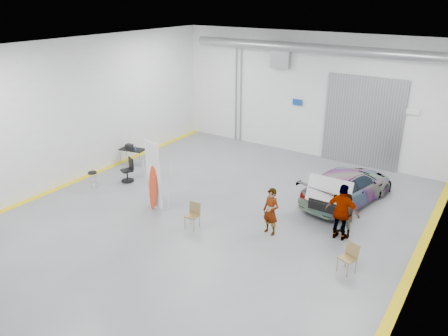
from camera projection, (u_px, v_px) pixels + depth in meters
The scene contains 13 objects.
ground at pixel (215, 215), 16.20m from camera, with size 16.00×16.00×0.00m, color slate.
room_shell at pixel (254, 96), 16.26m from camera, with size 14.02×16.18×6.01m.
sedan_car at pixel (348, 186), 16.98m from camera, with size 1.90×4.66×1.35m, color silver.
person_a at pixel (271, 211), 14.66m from camera, with size 0.60×0.40×1.66m, color #986F53.
person_b at pixel (346, 216), 14.50m from camera, with size 0.76×0.58×1.55m, color #45687F.
person_c at pixel (342, 212), 14.28m from camera, with size 1.14×0.47×1.97m, color brown.
surfboard_display at pixel (154, 181), 16.22m from camera, with size 0.80×0.32×2.86m.
folding_chair_near at pixel (192, 220), 15.22m from camera, with size 0.46×0.48×0.91m.
folding_chair_far at pixel (347, 263), 12.81m from camera, with size 0.56×0.59×0.92m.
shop_stool at pixel (93, 180), 18.20m from camera, with size 0.38×0.38×0.75m.
work_table at pixel (132, 149), 20.73m from camera, with size 1.29×0.82×0.98m.
office_chair at pixel (128, 171), 18.93m from camera, with size 0.59×0.62×1.03m.
trunk_lid at pixel (330, 188), 15.12m from camera, with size 1.58×0.96×0.04m, color silver.
Camera 1 is at (8.21, -11.78, 7.70)m, focal length 35.00 mm.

